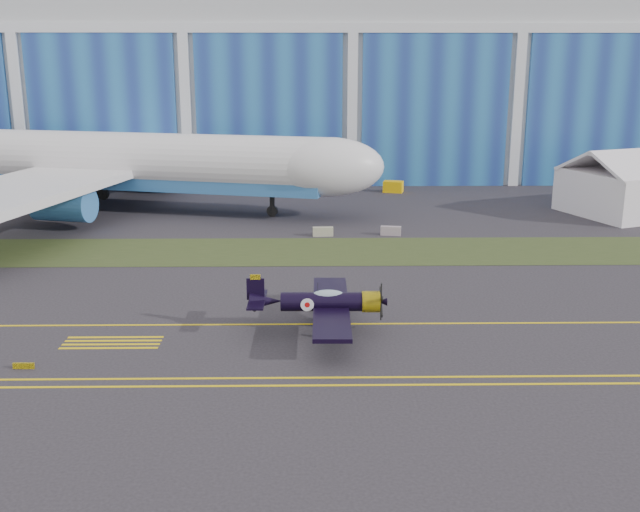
{
  "coord_description": "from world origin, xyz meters",
  "views": [
    {
      "loc": [
        -5.8,
        -51.51,
        17.17
      ],
      "look_at": [
        -4.98,
        2.72,
        2.59
      ],
      "focal_mm": 42.0,
      "sensor_mm": 36.0,
      "label": 1
    }
  ],
  "objects_px": {
    "warbird": "(322,302)",
    "jetliner": "(100,98)",
    "shipping_container": "(281,178)",
    "tug": "(393,187)"
  },
  "relations": [
    {
      "from": "warbird",
      "to": "jetliner",
      "type": "xyz_separation_m",
      "value": [
        -24.15,
        40.38,
        10.53
      ]
    },
    {
      "from": "tug",
      "to": "jetliner",
      "type": "bearing_deg",
      "value": -147.49
    },
    {
      "from": "warbird",
      "to": "shipping_container",
      "type": "height_order",
      "value": "warbird"
    },
    {
      "from": "jetliner",
      "to": "warbird",
      "type": "bearing_deg",
      "value": -45.3
    },
    {
      "from": "jetliner",
      "to": "tug",
      "type": "height_order",
      "value": "jetliner"
    },
    {
      "from": "warbird",
      "to": "tug",
      "type": "bearing_deg",
      "value": 79.53
    },
    {
      "from": "shipping_container",
      "to": "tug",
      "type": "distance_m",
      "value": 14.83
    },
    {
      "from": "warbird",
      "to": "tug",
      "type": "height_order",
      "value": "warbird"
    },
    {
      "from": "warbird",
      "to": "tug",
      "type": "distance_m",
      "value": 51.48
    },
    {
      "from": "shipping_container",
      "to": "tug",
      "type": "xyz_separation_m",
      "value": [
        14.6,
        -2.51,
        -0.71
      ]
    }
  ]
}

